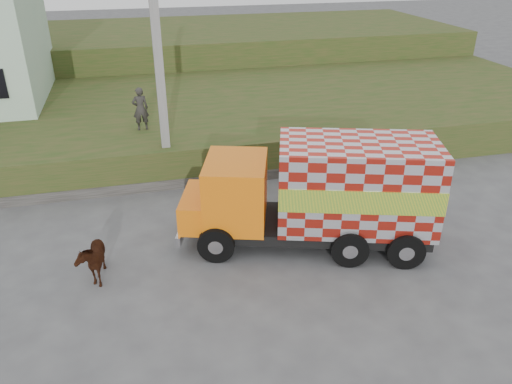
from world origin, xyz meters
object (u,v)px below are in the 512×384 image
object	(u,v)px
cargo_truck	(321,193)
pedestrian	(140,109)
cow	(92,258)
utility_pole	(160,77)

from	to	relation	value
cargo_truck	pedestrian	distance (m)	8.84
pedestrian	cow	bearing A→B (deg)	70.69
pedestrian	utility_pole	bearing A→B (deg)	103.87
cow	pedestrian	size ratio (longest dim) A/B	0.88
cargo_truck	pedestrian	bearing A→B (deg)	140.42
utility_pole	cargo_truck	xyz separation A→B (m)	(4.05, -5.33, -2.38)
cargo_truck	cow	bearing A→B (deg)	-161.17
cow	cargo_truck	bearing A→B (deg)	3.10
cow	utility_pole	bearing A→B (deg)	66.99
cargo_truck	pedestrian	xyz separation A→B (m)	(-4.80, 7.39, 0.66)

